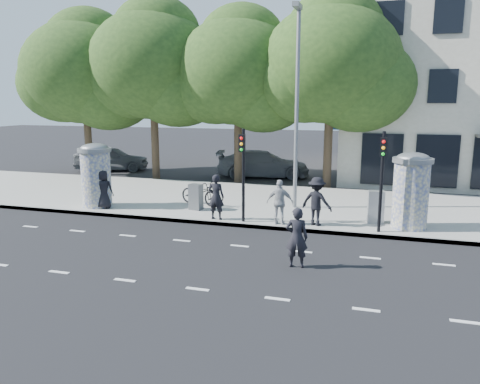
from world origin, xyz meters
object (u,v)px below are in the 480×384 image
(ped_a, at_px, (103,189))
(man_road, at_px, (297,237))
(street_lamp, at_px, (297,94))
(ped_d, at_px, (317,201))
(cabinet_left, at_px, (196,197))
(cabinet_right, at_px, (376,207))
(car_left, at_px, (112,159))
(ad_column_left, at_px, (96,174))
(ped_e, at_px, (280,202))
(ad_column_right, at_px, (411,189))
(car_right, at_px, (263,164))
(traffic_pole_far, at_px, (382,171))
(bicycle, at_px, (199,193))
(traffic_pole_near, at_px, (243,166))
(ped_b, at_px, (216,197))

(ped_a, relative_size, man_road, 0.94)
(street_lamp, distance_m, ped_d, 4.71)
(man_road, distance_m, cabinet_left, 7.11)
(ped_d, distance_m, man_road, 4.05)
(cabinet_left, bearing_deg, cabinet_right, 10.29)
(man_road, distance_m, car_left, 20.56)
(ped_a, bearing_deg, ad_column_left, -42.61)
(ped_a, xyz_separation_m, ped_e, (7.47, -0.38, 0.01))
(ped_e, height_order, man_road, ped_e)
(ad_column_left, xyz_separation_m, ped_e, (7.96, -0.65, -0.58))
(ad_column_left, xyz_separation_m, ped_d, (9.24, -0.39, -0.52))
(street_lamp, relative_size, ped_a, 5.01)
(ad_column_left, distance_m, man_road, 10.27)
(ad_column_right, xyz_separation_m, ped_d, (-3.16, -0.59, -0.52))
(ped_a, height_order, car_right, ped_a)
(street_lamp, distance_m, cabinet_left, 5.80)
(car_left, bearing_deg, ped_d, -145.22)
(ped_d, bearing_deg, man_road, 106.83)
(traffic_pole_far, xyz_separation_m, bicycle, (-7.39, 2.21, -1.57))
(man_road, distance_m, bicycle, 7.91)
(street_lamp, distance_m, cabinet_right, 5.44)
(street_lamp, bearing_deg, traffic_pole_near, -116.23)
(ad_column_left, relative_size, cabinet_left, 2.51)
(ped_e, relative_size, car_left, 0.35)
(street_lamp, bearing_deg, ped_a, -162.28)
(street_lamp, bearing_deg, car_right, 112.53)
(traffic_pole_near, bearing_deg, cabinet_left, 151.25)
(ped_e, distance_m, car_right, 11.39)
(street_lamp, bearing_deg, ped_e, -90.73)
(car_left, height_order, car_right, car_left)
(ad_column_left, relative_size, ad_column_right, 1.00)
(ad_column_left, bearing_deg, car_left, 118.83)
(ped_e, height_order, car_left, ped_e)
(ped_e, distance_m, cabinet_left, 3.96)
(ad_column_right, xyz_separation_m, car_left, (-17.87, 9.73, -0.74))
(car_right, bearing_deg, ad_column_left, 142.00)
(ped_a, bearing_deg, cabinet_right, 170.03)
(man_road, height_order, cabinet_right, man_road)
(traffic_pole_far, distance_m, ped_b, 5.99)
(ped_d, height_order, bicycle, ped_d)
(street_lamp, height_order, cabinet_right, street_lamp)
(ad_column_right, height_order, ped_b, ad_column_right)
(ped_d, height_order, car_left, ped_d)
(bicycle, relative_size, cabinet_right, 1.66)
(traffic_pole_far, bearing_deg, ped_e, 179.05)
(car_right, bearing_deg, traffic_pole_near, 176.52)
(ped_d, relative_size, cabinet_left, 1.65)
(traffic_pole_near, relative_size, ped_a, 2.13)
(ped_e, height_order, cabinet_left, ped_e)
(ad_column_right, distance_m, ped_b, 6.93)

